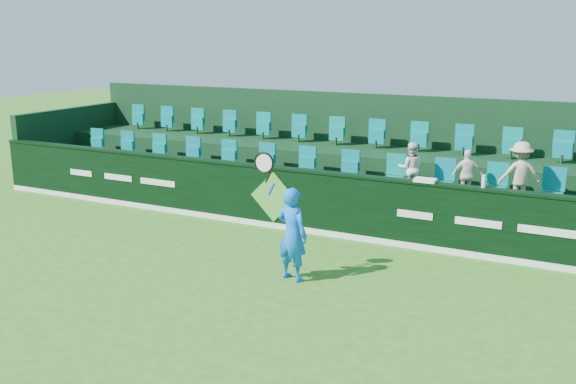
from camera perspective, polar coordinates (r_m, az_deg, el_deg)
The scene contains 13 objects.
ground at distance 10.88m, azimuth -11.04°, elevation -8.56°, with size 60.00×60.00×0.00m, color #2D6C19.
sponsor_hoarding at distance 13.86m, azimuth -1.07°, elevation -0.45°, with size 16.00×0.25×1.35m.
stand_tier_front at distance 14.89m, azimuth 0.90°, elevation -0.54°, with size 16.00×2.00×0.80m, color black.
stand_tier_back at distance 16.51m, azimuth 3.78°, elevation 1.77°, with size 16.00×1.80×1.30m, color black.
stand_rear at distance 16.81m, azimuth 4.40°, elevation 3.94°, with size 16.00×4.10×2.60m.
seat_row_front at distance 15.08m, azimuth 1.57°, elevation 2.38°, with size 13.50×0.50×0.60m, color #037D79.
seat_row_back at distance 16.62m, azimuth 4.23°, elevation 5.17°, with size 13.50×0.50×0.60m, color #037D79.
tennis_player at distance 10.86m, azimuth 0.34°, elevation -3.66°, with size 1.07×0.51×2.27m.
spectator_left at distance 13.78m, azimuth 10.83°, elevation 2.10°, with size 0.53×0.42×1.10m, color white.
spectator_middle at distance 13.52m, azimuth 15.63°, elevation 1.47°, with size 0.61×0.25×1.04m, color white.
spectator_right at distance 13.35m, azimuth 19.91°, elevation 1.52°, with size 0.83×0.47×1.28m, color #C3AD89.
towel at distance 12.56m, azimuth 12.10°, elevation 1.04°, with size 0.41×0.27×0.06m, color white.
drinks_bottle at distance 12.32m, azimuth 17.00°, elevation 0.93°, with size 0.08×0.08×0.24m, color silver.
Camera 1 is at (6.27, -7.88, 4.10)m, focal length 40.00 mm.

